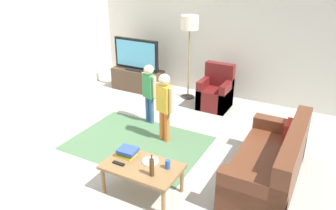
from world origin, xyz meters
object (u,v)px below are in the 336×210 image
at_px(plate, 150,161).
at_px(bottle, 152,167).
at_px(tv, 136,55).
at_px(couch, 273,166).
at_px(floor_lamp, 190,27).
at_px(armchair, 216,93).
at_px(book_stack, 127,152).
at_px(soda_can, 168,164).
at_px(tv_stand, 138,80).
at_px(tv_remote, 119,163).
at_px(child_center, 164,102).
at_px(coffee_table, 142,168).
at_px(child_near_tv, 149,89).

bearing_deg(plate, bottle, -54.73).
bearing_deg(tv, couch, -30.33).
height_order(tv, couch, tv).
bearing_deg(plate, floor_lamp, 106.23).
distance_m(armchair, floor_lamp, 1.45).
height_order(book_stack, soda_can, soda_can).
relative_size(armchair, bottle, 3.11).
height_order(tv_stand, soda_can, soda_can).
height_order(tv_stand, tv, tv).
xyz_separation_m(bottle, tv_remote, (-0.50, 0.00, -0.11)).
relative_size(child_center, book_stack, 4.44).
bearing_deg(child_center, soda_can, -59.53).
relative_size(tv_stand, bottle, 4.15).
distance_m(armchair, bottle, 3.17).
distance_m(coffee_table, plate, 0.14).
xyz_separation_m(tv_stand, tv, (-0.00, -0.02, 0.60)).
bearing_deg(tv_stand, bottle, -54.32).
bearing_deg(plate, armchair, 93.62).
height_order(couch, tv_remote, couch).
distance_m(tv, couch, 4.11).
bearing_deg(coffee_table, child_center, 106.96).
distance_m(armchair, coffee_table, 3.03).
xyz_separation_m(child_center, plate, (0.46, -1.22, -0.28)).
xyz_separation_m(armchair, tv_remote, (-0.15, -3.14, 0.13)).
height_order(couch, bottle, couch).
bearing_deg(soda_can, tv_stand, 128.84).
xyz_separation_m(tv, couch, (3.52, -2.06, -0.56)).
relative_size(coffee_table, bottle, 3.46).
relative_size(tv_stand, plate, 5.45).
distance_m(child_near_tv, child_center, 0.73).
height_order(tv_stand, coffee_table, tv_stand).
relative_size(armchair, child_center, 0.76).
distance_m(book_stack, tv_remote, 0.23).
bearing_deg(soda_can, coffee_table, -162.65).
bearing_deg(couch, book_stack, -153.25).
height_order(tv_stand, bottle, bottle).
distance_m(tv_stand, couch, 4.09).
height_order(couch, coffee_table, couch).
bearing_deg(tv, book_stack, -58.97).
relative_size(couch, floor_lamp, 1.01).
bearing_deg(tv_stand, couch, -30.59).
height_order(floor_lamp, bottle, floor_lamp).
bearing_deg(coffee_table, tv, 124.17).
xyz_separation_m(child_near_tv, plate, (1.02, -1.67, -0.25)).
relative_size(child_near_tv, tv_remote, 6.59).
xyz_separation_m(floor_lamp, tv_remote, (0.57, -3.33, -1.11)).
bearing_deg(child_near_tv, plate, -58.52).
bearing_deg(bottle, plate, 125.27).
bearing_deg(soda_can, tv, 129.04).
relative_size(couch, tv_remote, 10.59).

